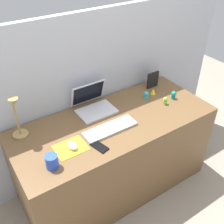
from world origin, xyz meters
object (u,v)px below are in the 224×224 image
desk_lamp (17,119)px  toy_figurine_teal (174,95)px  toy_figurine_lime (165,101)px  toy_figurine_yellow (153,91)px  cell_phone (99,147)px  mouse (72,146)px  coffee_mug (52,161)px  laptop (93,103)px  picture_frame (153,80)px  toy_figurine_cyan (146,95)px  keyboard (110,129)px

desk_lamp → toy_figurine_teal: (1.26, -0.22, -0.13)m
toy_figurine_lime → toy_figurine_yellow: size_ratio=1.29×
cell_phone → toy_figurine_lime: size_ratio=1.95×
toy_figurine_teal → mouse: bearing=-175.6°
toy_figurine_lime → toy_figurine_yellow: (0.02, 0.18, -0.01)m
mouse → toy_figurine_lime: 0.89m
coffee_mug → toy_figurine_teal: bearing=7.8°
desk_lamp → toy_figurine_yellow: bearing=-3.3°
coffee_mug → toy_figurine_teal: 1.20m
laptop → picture_frame: laptop is taller
laptop → toy_figurine_lime: 0.60m
mouse → desk_lamp: (-0.25, 0.30, 0.14)m
picture_frame → coffee_mug: picture_frame is taller
laptop → desk_lamp: 0.61m
coffee_mug → toy_figurine_cyan: bearing=16.6°
toy_figurine_lime → desk_lamp: bearing=167.9°
coffee_mug → picture_frame: bearing=19.5°
cell_phone → coffee_mug: size_ratio=1.37×
toy_figurine_yellow → laptop: bearing=170.2°
keyboard → toy_figurine_cyan: bearing=21.0°
mouse → toy_figurine_yellow: size_ratio=1.89×
cell_phone → picture_frame: picture_frame is taller
toy_figurine_lime → toy_figurine_teal: size_ratio=0.94×
cell_phone → toy_figurine_teal: 0.87m
picture_frame → toy_figurine_lime: picture_frame is taller
cell_phone → coffee_mug: coffee_mug is taller
mouse → toy_figurine_yellow: 0.94m
keyboard → desk_lamp: desk_lamp is taller
toy_figurine_yellow → coffee_mug: bearing=-163.9°
mouse → coffee_mug: coffee_mug is taller
mouse → toy_figurine_lime: (0.89, 0.05, 0.01)m
coffee_mug → toy_figurine_cyan: 1.03m
keyboard → desk_lamp: size_ratio=1.19×
keyboard → toy_figurine_lime: size_ratio=6.24×
keyboard → toy_figurine_cyan: toy_figurine_cyan is taller
laptop → toy_figurine_lime: bearing=-27.2°
desk_lamp → coffee_mug: 0.41m
laptop → toy_figurine_teal: (0.66, -0.25, -0.02)m
laptop → keyboard: size_ratio=0.73×
toy_figurine_cyan → toy_figurine_yellow: size_ratio=1.33×
picture_frame → coffee_mug: (-1.16, -0.41, -0.03)m
cell_phone → desk_lamp: desk_lamp is taller
laptop → mouse: (-0.35, -0.33, -0.03)m
laptop → toy_figurine_yellow: size_ratio=5.91×
picture_frame → toy_figurine_teal: size_ratio=2.15×
toy_figurine_cyan → keyboard: bearing=-159.0°
picture_frame → toy_figurine_yellow: size_ratio=2.95×
mouse → laptop: bearing=43.1°
toy_figurine_teal → coffee_mug: bearing=-172.2°
cell_phone → keyboard: bearing=21.3°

